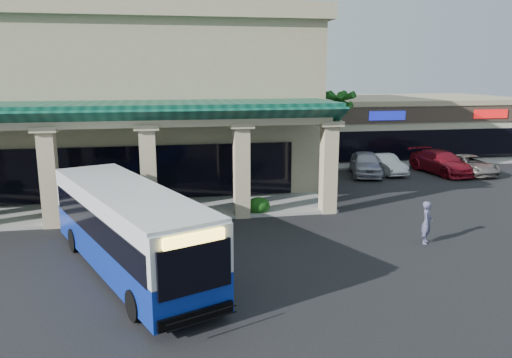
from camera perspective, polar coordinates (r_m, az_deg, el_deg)
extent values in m
plane|color=black|center=(20.14, -3.55, -8.67)|extent=(110.00, 110.00, 0.00)
imported|color=#505070|center=(22.37, 18.95, -4.71)|extent=(0.75, 0.80, 1.83)
imported|color=#A8A8B7|center=(35.92, 12.41, 1.74)|extent=(3.27, 5.26, 1.67)
imported|color=silver|center=(36.84, 14.51, 1.67)|extent=(1.84, 4.33, 1.39)
imported|color=maroon|center=(38.10, 20.42, 1.80)|extent=(2.99, 5.80, 1.61)
imported|color=slate|center=(38.70, 23.22, 1.52)|extent=(2.41, 4.88, 1.33)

